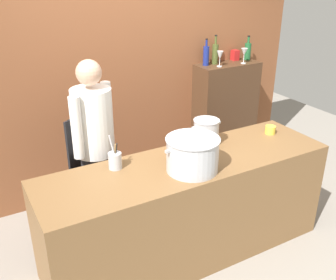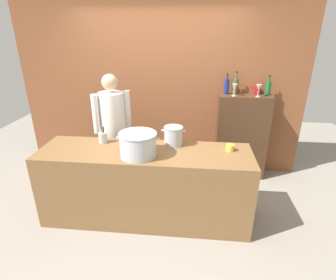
{
  "view_description": "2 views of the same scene",
  "coord_description": "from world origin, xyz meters",
  "px_view_note": "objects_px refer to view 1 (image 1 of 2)",
  "views": [
    {
      "loc": [
        -1.5,
        -2.33,
        2.35
      ],
      "look_at": [
        0.06,
        0.44,
        0.91
      ],
      "focal_mm": 41.73,
      "sensor_mm": 36.0,
      "label": 1
    },
    {
      "loc": [
        0.55,
        -2.72,
        2.2
      ],
      "look_at": [
        0.24,
        0.29,
        0.93
      ],
      "focal_mm": 28.6,
      "sensor_mm": 36.0,
      "label": 2
    }
  ],
  "objects_px": {
    "wine_bottle_green": "(248,51)",
    "chef": "(94,140)",
    "butter_jar": "(270,130)",
    "wine_bottle_cobalt": "(206,55)",
    "utensil_crock": "(115,160)",
    "wine_glass_tall": "(244,52)",
    "wine_glass_short": "(220,56)",
    "stockpot_small": "(206,132)",
    "wine_bottle_olive": "(215,53)",
    "stockpot_large": "(192,154)",
    "spice_tin_red": "(235,55)"
  },
  "relations": [
    {
      "from": "wine_bottle_green",
      "to": "chef",
      "type": "bearing_deg",
      "value": -164.6
    },
    {
      "from": "butter_jar",
      "to": "wine_bottle_cobalt",
      "type": "relative_size",
      "value": 0.32
    },
    {
      "from": "utensil_crock",
      "to": "wine_glass_tall",
      "type": "height_order",
      "value": "wine_glass_tall"
    },
    {
      "from": "wine_bottle_cobalt",
      "to": "wine_glass_tall",
      "type": "relative_size",
      "value": 1.71
    },
    {
      "from": "wine_bottle_green",
      "to": "wine_glass_tall",
      "type": "distance_m",
      "value": 0.21
    },
    {
      "from": "chef",
      "to": "wine_glass_short",
      "type": "distance_m",
      "value": 1.78
    },
    {
      "from": "stockpot_small",
      "to": "wine_bottle_olive",
      "type": "distance_m",
      "value": 1.38
    },
    {
      "from": "wine_glass_tall",
      "to": "utensil_crock",
      "type": "bearing_deg",
      "value": -155.2
    },
    {
      "from": "stockpot_large",
      "to": "wine_bottle_olive",
      "type": "bearing_deg",
      "value": 49.44
    },
    {
      "from": "butter_jar",
      "to": "chef",
      "type": "bearing_deg",
      "value": 160.83
    },
    {
      "from": "stockpot_large",
      "to": "wine_bottle_olive",
      "type": "xyz_separation_m",
      "value": [
        1.17,
        1.37,
        0.39
      ]
    },
    {
      "from": "wine_bottle_green",
      "to": "wine_glass_tall",
      "type": "bearing_deg",
      "value": -141.24
    },
    {
      "from": "chef",
      "to": "wine_bottle_olive",
      "type": "distance_m",
      "value": 1.85
    },
    {
      "from": "butter_jar",
      "to": "wine_glass_short",
      "type": "relative_size",
      "value": 0.56
    },
    {
      "from": "chef",
      "to": "stockpot_small",
      "type": "xyz_separation_m",
      "value": [
        0.87,
        -0.43,
        0.05
      ]
    },
    {
      "from": "wine_bottle_green",
      "to": "spice_tin_red",
      "type": "height_order",
      "value": "wine_bottle_green"
    },
    {
      "from": "stockpot_large",
      "to": "utensil_crock",
      "type": "distance_m",
      "value": 0.6
    },
    {
      "from": "wine_bottle_olive",
      "to": "wine_glass_short",
      "type": "height_order",
      "value": "wine_bottle_olive"
    },
    {
      "from": "chef",
      "to": "utensil_crock",
      "type": "relative_size",
      "value": 5.83
    },
    {
      "from": "butter_jar",
      "to": "utensil_crock",
      "type": "bearing_deg",
      "value": 177.01
    },
    {
      "from": "wine_glass_short",
      "to": "spice_tin_red",
      "type": "height_order",
      "value": "wine_glass_short"
    },
    {
      "from": "stockpot_small",
      "to": "butter_jar",
      "type": "bearing_deg",
      "value": -8.63
    },
    {
      "from": "chef",
      "to": "spice_tin_red",
      "type": "xyz_separation_m",
      "value": [
        2.0,
        0.64,
        0.4
      ]
    },
    {
      "from": "chef",
      "to": "wine_bottle_green",
      "type": "bearing_deg",
      "value": 159.57
    },
    {
      "from": "chef",
      "to": "wine_glass_short",
      "type": "xyz_separation_m",
      "value": [
        1.66,
        0.48,
        0.45
      ]
    },
    {
      "from": "stockpot_large",
      "to": "spice_tin_red",
      "type": "xyz_separation_m",
      "value": [
        1.49,
        1.41,
        0.33
      ]
    },
    {
      "from": "chef",
      "to": "wine_glass_tall",
      "type": "height_order",
      "value": "chef"
    },
    {
      "from": "wine_bottle_olive",
      "to": "spice_tin_red",
      "type": "bearing_deg",
      "value": 6.19
    },
    {
      "from": "wine_bottle_cobalt",
      "to": "wine_glass_short",
      "type": "height_order",
      "value": "wine_bottle_cobalt"
    },
    {
      "from": "wine_bottle_green",
      "to": "wine_glass_short",
      "type": "xyz_separation_m",
      "value": [
        -0.49,
        -0.11,
        0.02
      ]
    },
    {
      "from": "wine_glass_tall",
      "to": "wine_bottle_olive",
      "type": "bearing_deg",
      "value": 154.41
    },
    {
      "from": "stockpot_large",
      "to": "wine_bottle_cobalt",
      "type": "distance_m",
      "value": 1.76
    },
    {
      "from": "chef",
      "to": "wine_bottle_cobalt",
      "type": "height_order",
      "value": "chef"
    },
    {
      "from": "utensil_crock",
      "to": "wine_bottle_olive",
      "type": "bearing_deg",
      "value": 32.24
    },
    {
      "from": "chef",
      "to": "stockpot_small",
      "type": "relative_size",
      "value": 5.72
    },
    {
      "from": "stockpot_small",
      "to": "spice_tin_red",
      "type": "distance_m",
      "value": 1.6
    },
    {
      "from": "chef",
      "to": "wine_bottle_cobalt",
      "type": "bearing_deg",
      "value": 165.25
    },
    {
      "from": "wine_bottle_olive",
      "to": "wine_bottle_green",
      "type": "height_order",
      "value": "wine_bottle_olive"
    },
    {
      "from": "stockpot_large",
      "to": "wine_glass_tall",
      "type": "distance_m",
      "value": 1.96
    },
    {
      "from": "utensil_crock",
      "to": "spice_tin_red",
      "type": "height_order",
      "value": "spice_tin_red"
    },
    {
      "from": "butter_jar",
      "to": "wine_bottle_green",
      "type": "relative_size",
      "value": 0.34
    },
    {
      "from": "wine_bottle_olive",
      "to": "stockpot_small",
      "type": "bearing_deg",
      "value": -128.26
    },
    {
      "from": "wine_bottle_green",
      "to": "wine_glass_short",
      "type": "bearing_deg",
      "value": -167.0
    },
    {
      "from": "wine_bottle_olive",
      "to": "wine_glass_short",
      "type": "distance_m",
      "value": 0.13
    },
    {
      "from": "chef",
      "to": "wine_bottle_green",
      "type": "xyz_separation_m",
      "value": [
        2.14,
        0.59,
        0.44
      ]
    },
    {
      "from": "utensil_crock",
      "to": "wine_bottle_olive",
      "type": "distance_m",
      "value": 2.03
    },
    {
      "from": "stockpot_small",
      "to": "stockpot_large",
      "type": "bearing_deg",
      "value": -136.79
    },
    {
      "from": "utensil_crock",
      "to": "wine_glass_tall",
      "type": "xyz_separation_m",
      "value": [
        1.98,
        0.91,
        0.46
      ]
    },
    {
      "from": "wine_bottle_olive",
      "to": "utensil_crock",
      "type": "bearing_deg",
      "value": -147.76
    },
    {
      "from": "butter_jar",
      "to": "spice_tin_red",
      "type": "relative_size",
      "value": 0.8
    }
  ]
}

